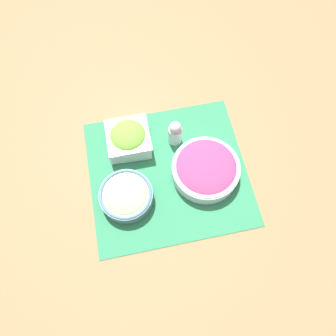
% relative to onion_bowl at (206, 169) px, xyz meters
% --- Properties ---
extents(ground_plane, '(3.00, 3.00, 0.00)m').
position_rel_onion_bowl_xyz_m(ground_plane, '(0.11, -0.03, -0.04)').
color(ground_plane, olive).
extents(placemat, '(0.47, 0.43, 0.00)m').
position_rel_onion_bowl_xyz_m(placemat, '(0.11, -0.03, -0.04)').
color(placemat, '#2D7A51').
rests_on(placemat, ground_plane).
extents(onion_bowl, '(0.20, 0.20, 0.06)m').
position_rel_onion_bowl_xyz_m(onion_bowl, '(0.00, 0.00, 0.00)').
color(onion_bowl, silver).
rests_on(onion_bowl, placemat).
extents(lettuce_bowl, '(0.13, 0.13, 0.08)m').
position_rel_onion_bowl_xyz_m(lettuce_bowl, '(0.21, -0.14, 0.01)').
color(lettuce_bowl, white).
rests_on(lettuce_bowl, placemat).
extents(cucumber_bowl, '(0.15, 0.15, 0.05)m').
position_rel_onion_bowl_xyz_m(cucumber_bowl, '(0.24, 0.03, -0.00)').
color(cucumber_bowl, slate).
rests_on(cucumber_bowl, placemat).
extents(pepper_shaker, '(0.04, 0.04, 0.10)m').
position_rel_onion_bowl_xyz_m(pepper_shaker, '(0.06, -0.13, 0.01)').
color(pepper_shaker, silver).
rests_on(pepper_shaker, placemat).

